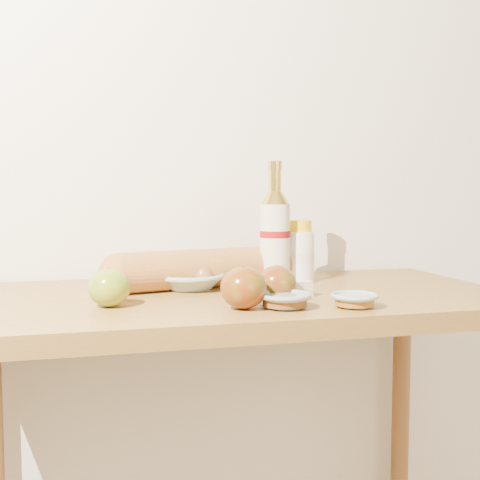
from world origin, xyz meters
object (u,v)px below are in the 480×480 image
egg_bowl (190,279)px  cream_bottle (299,253)px  baguette (214,268)px  table (237,348)px  bourbon_bottle (275,235)px

egg_bowl → cream_bottle: bearing=9.9°
egg_bowl → baguette: (0.06, 0.02, 0.02)m
table → baguette: (-0.03, 0.10, 0.17)m
bourbon_bottle → baguette: (-0.15, 0.00, -0.07)m
table → bourbon_bottle: bourbon_bottle is taller
cream_bottle → baguette: cream_bottle is taller
table → cream_bottle: 0.30m
cream_bottle → baguette: 0.22m
cream_bottle → egg_bowl: size_ratio=0.79×
cream_bottle → table: bearing=-137.0°
egg_bowl → baguette: bearing=18.5°
cream_bottle → egg_bowl: cream_bottle is taller
bourbon_bottle → cream_bottle: size_ratio=1.93×
table → egg_bowl: egg_bowl is taller
table → cream_bottle: bearing=34.0°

